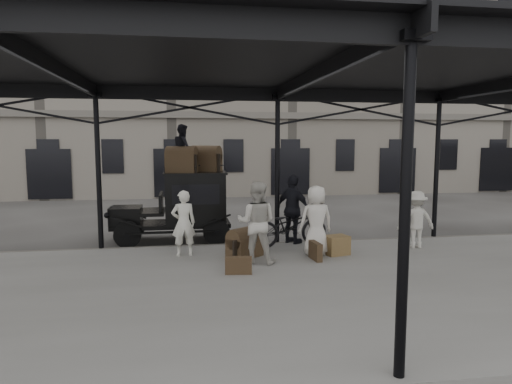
% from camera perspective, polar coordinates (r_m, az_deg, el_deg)
% --- Properties ---
extents(ground, '(120.00, 120.00, 0.00)m').
position_cam_1_polar(ground, '(11.72, 4.61, -9.11)').
color(ground, '#383533').
rests_on(ground, ground).
extents(platform, '(28.00, 8.00, 0.15)m').
position_cam_1_polar(platform, '(9.85, 7.39, -11.74)').
color(platform, slate).
rests_on(platform, ground).
extents(canopy, '(22.50, 9.00, 4.74)m').
position_cam_1_polar(canopy, '(9.74, 7.31, 14.99)').
color(canopy, black).
rests_on(canopy, ground).
extents(building_frontage, '(64.00, 8.00, 14.00)m').
position_cam_1_polar(building_frontage, '(29.35, -3.74, 14.03)').
color(building_frontage, slate).
rests_on(building_frontage, ground).
extents(taxi, '(3.65, 1.55, 2.18)m').
position_cam_1_polar(taxi, '(14.35, -8.86, -1.38)').
color(taxi, black).
rests_on(taxi, ground).
extents(porter_left, '(0.67, 0.49, 1.72)m').
position_cam_1_polar(porter_left, '(12.00, -9.05, -3.86)').
color(porter_left, silver).
rests_on(porter_left, platform).
extents(porter_midleft, '(1.16, 1.02, 2.01)m').
position_cam_1_polar(porter_midleft, '(11.14, 0.07, -3.82)').
color(porter_midleft, '#BCB7AC').
rests_on(porter_midleft, platform).
extents(porter_centre, '(0.94, 0.65, 1.83)m').
position_cam_1_polar(porter_centre, '(12.05, 7.52, -3.52)').
color(porter_centre, silver).
rests_on(porter_centre, platform).
extents(porter_official, '(1.12, 1.22, 2.00)m').
position_cam_1_polar(porter_official, '(13.30, 4.67, -2.18)').
color(porter_official, black).
rests_on(porter_official, platform).
extents(porter_right, '(1.08, 0.68, 1.60)m').
position_cam_1_polar(porter_right, '(13.51, 19.39, -3.25)').
color(porter_right, beige).
rests_on(porter_right, platform).
extents(bicycle, '(2.34, 1.15, 1.18)m').
position_cam_1_polar(bicycle, '(12.96, 4.28, -4.24)').
color(bicycle, black).
rests_on(bicycle, platform).
extents(porter_roof, '(0.65, 0.78, 1.45)m').
position_cam_1_polar(porter_roof, '(14.12, -9.10, 5.43)').
color(porter_roof, black).
rests_on(porter_roof, taxi).
extents(steamer_trunk_roof_near, '(1.01, 0.78, 0.66)m').
position_cam_1_polar(steamer_trunk_roof_near, '(13.98, -9.28, 3.79)').
color(steamer_trunk_roof_near, '#453720').
rests_on(steamer_trunk_roof_near, taxi).
extents(steamer_trunk_roof_far, '(1.06, 0.90, 0.67)m').
position_cam_1_polar(steamer_trunk_roof_far, '(14.45, -6.29, 3.93)').
color(steamer_trunk_roof_far, '#453720').
rests_on(steamer_trunk_roof_far, taxi).
extents(steamer_trunk_platform, '(1.02, 0.97, 0.64)m').
position_cam_1_polar(steamer_trunk_platform, '(11.83, -1.43, -6.59)').
color(steamer_trunk_platform, '#453720').
rests_on(steamer_trunk_platform, platform).
extents(wicker_hamper, '(0.69, 0.59, 0.50)m').
position_cam_1_polar(wicker_hamper, '(12.27, 10.03, -6.56)').
color(wicker_hamper, olive).
rests_on(wicker_hamper, platform).
extents(suitcase_upright, '(0.21, 0.61, 0.45)m').
position_cam_1_polar(suitcase_upright, '(11.67, 7.44, -7.32)').
color(suitcase_upright, '#453720').
rests_on(suitcase_upright, platform).
extents(suitcase_flat, '(0.61, 0.23, 0.40)m').
position_cam_1_polar(suitcase_flat, '(10.38, -2.20, -9.15)').
color(suitcase_flat, '#453720').
rests_on(suitcase_flat, platform).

